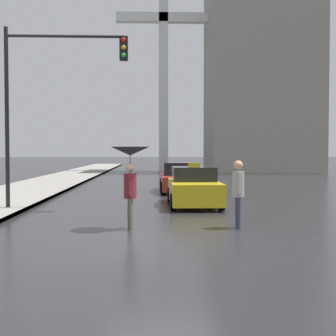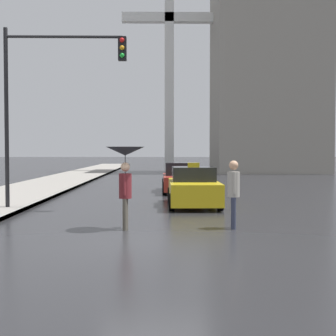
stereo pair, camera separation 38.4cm
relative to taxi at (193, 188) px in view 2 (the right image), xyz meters
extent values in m
plane|color=#262628|center=(-1.35, -7.09, -0.68)|extent=(300.00, 300.00, 0.00)
cube|color=gold|center=(0.00, -0.04, -0.13)|extent=(1.80, 4.19, 0.78)
cube|color=black|center=(0.00, 0.17, 0.53)|extent=(1.58, 1.88, 0.53)
cylinder|color=black|center=(0.85, -1.34, -0.38)|extent=(0.20, 0.60, 0.60)
cylinder|color=black|center=(-0.86, -1.34, -0.38)|extent=(0.20, 0.60, 0.60)
cylinder|color=black|center=(0.85, 1.25, -0.38)|extent=(0.20, 0.60, 0.60)
cylinder|color=black|center=(-0.85, 1.25, -0.38)|extent=(0.20, 0.60, 0.60)
cube|color=yellow|center=(0.00, -0.04, 0.87)|extent=(0.44, 0.16, 0.16)
cube|color=#A52D23|center=(-0.19, 5.99, -0.17)|extent=(1.80, 4.67, 0.69)
cube|color=black|center=(-0.19, 6.23, 0.49)|extent=(1.58, 2.10, 0.63)
cylinder|color=black|center=(0.66, 4.55, -0.38)|extent=(0.20, 0.60, 0.60)
cylinder|color=black|center=(-1.05, 4.55, -0.38)|extent=(0.20, 0.60, 0.60)
cylinder|color=black|center=(0.66, 7.44, -0.38)|extent=(0.20, 0.60, 0.60)
cylinder|color=black|center=(-1.05, 7.44, -0.38)|extent=(0.20, 0.60, 0.60)
cylinder|color=#4C473D|center=(-2.18, -5.46, -0.26)|extent=(0.13, 0.13, 0.83)
cylinder|color=#4C473D|center=(-2.17, -5.24, -0.26)|extent=(0.13, 0.13, 0.83)
cylinder|color=maroon|center=(-2.18, -5.35, 0.48)|extent=(0.35, 0.35, 0.66)
sphere|color=#DBAD89|center=(-2.18, -5.35, 0.98)|extent=(0.24, 0.24, 0.24)
cylinder|color=maroon|center=(-2.19, -5.56, 0.53)|extent=(0.07, 0.07, 0.56)
cylinder|color=maroon|center=(-2.17, -5.14, 0.53)|extent=(0.07, 0.07, 0.56)
cone|color=#232328|center=(-2.18, -5.35, 1.40)|extent=(1.02, 1.02, 0.23)
cylinder|color=black|center=(-2.18, -5.35, 1.05)|extent=(0.02, 0.02, 0.69)
cube|color=white|center=(-2.21, -5.06, -0.22)|extent=(0.11, 0.18, 0.28)
cylinder|color=#2D3347|center=(0.71, -5.12, -0.25)|extent=(0.13, 0.13, 0.85)
cylinder|color=#2D3347|center=(0.69, -5.34, -0.25)|extent=(0.13, 0.13, 0.85)
cylinder|color=gray|center=(0.70, -5.23, 0.51)|extent=(0.35, 0.35, 0.67)
sphere|color=tan|center=(0.70, -5.23, 1.02)|extent=(0.25, 0.25, 0.25)
cylinder|color=gray|center=(0.72, -5.03, 0.56)|extent=(0.08, 0.08, 0.57)
cylinder|color=gray|center=(0.68, -5.43, 0.56)|extent=(0.08, 0.08, 0.57)
cylinder|color=black|center=(-6.54, -1.46, 2.46)|extent=(0.14, 0.14, 6.28)
cylinder|color=black|center=(-4.55, -1.46, 5.31)|extent=(3.98, 0.10, 0.10)
cube|color=black|center=(-2.55, -1.46, 4.91)|extent=(0.28, 0.28, 0.80)
sphere|color=red|center=(-2.55, -1.62, 5.17)|extent=(0.16, 0.16, 0.16)
sphere|color=orange|center=(-2.55, -1.62, 4.91)|extent=(0.16, 0.16, 0.16)
sphere|color=green|center=(-2.55, -1.62, 4.65)|extent=(0.16, 0.16, 0.16)
cube|color=gray|center=(9.06, 27.48, 11.73)|extent=(10.22, 8.23, 24.82)
cube|color=white|center=(-0.36, 28.86, 9.87)|extent=(0.90, 0.90, 21.10)
cube|color=white|center=(-0.36, 28.86, 14.51)|extent=(9.28, 0.90, 0.90)
camera|label=1|loc=(-1.64, -17.63, 1.40)|focal=50.00mm
camera|label=2|loc=(-1.26, -17.64, 1.40)|focal=50.00mm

